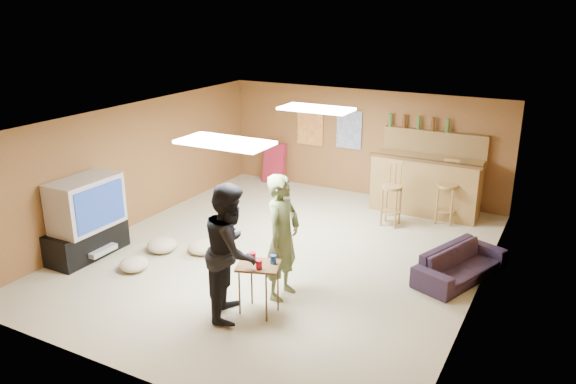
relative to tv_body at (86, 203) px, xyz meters
The scene contains 32 objects.
ground 3.18m from the tv_body, 29.51° to the left, with size 7.00×7.00×0.00m, color tan.
ceiling 3.31m from the tv_body, 29.51° to the left, with size 6.00×7.00×0.02m, color silver.
wall_back 5.66m from the tv_body, 62.08° to the left, with size 6.00×0.02×2.20m, color brown.
wall_front 3.33m from the tv_body, 37.04° to the right, with size 6.00×0.02×2.20m, color brown.
wall_left 1.55m from the tv_body, 103.13° to the left, with size 0.02×7.00×2.20m, color brown.
wall_right 5.85m from the tv_body, 14.87° to the left, with size 0.02×7.00×2.20m, color brown.
tv_stand 0.65m from the tv_body, behind, with size 0.55×1.30×0.50m, color black.
dvd_box 0.76m from the tv_body, ahead, with size 0.35×0.50×0.08m, color #B2B2B7.
tv_body is the anchor object (origin of this frame).
tv_screen 0.31m from the tv_body, ahead, with size 0.02×0.95×0.65m, color navy.
bar_counter 6.09m from the tv_body, 47.00° to the left, with size 2.00×0.60×1.10m, color olive.
bar_lip 5.91m from the tv_body, 45.34° to the left, with size 2.10×0.12×0.05m, color #452D16.
bar_shelf 6.45m from the tv_body, 49.74° to the left, with size 2.00×0.18×0.05m, color olive.
bar_backing 6.44m from the tv_body, 49.85° to the left, with size 2.00×0.14×0.60m, color olive.
poster_left 5.19m from the tv_body, 73.70° to the left, with size 0.60×0.03×0.85m, color #BF3F26.
poster_right 5.51m from the tv_body, 64.65° to the left, with size 0.55×0.03×0.80m, color #334C99.
folding_chair_stack 4.86m from the tv_body, 82.29° to the left, with size 0.50×0.14×0.90m, color maroon.
ceiling_panel_front 2.94m from the tv_body, ahead, with size 1.20×0.60×0.04m, color white.
ceiling_panel_back 3.99m from the tv_body, 45.54° to the left, with size 1.20×0.60×0.04m, color white.
person_olive 3.31m from the tv_body, ahead, with size 0.64×0.42×1.75m, color #556239.
person_black 2.97m from the tv_body, ahead, with size 0.86×0.67×1.77m, color black.
sofa 5.75m from the tv_body, 20.48° to the left, with size 1.59×0.62×0.47m, color black.
tray_table 3.30m from the tv_body, ahead, with size 0.53×0.42×0.69m, color #452D16.
cup_red_near 3.13m from the tv_body, ahead, with size 0.09×0.09×0.12m, color #A80B20.
cup_red_far 3.33m from the tv_body, ahead, with size 0.08×0.08×0.11m, color #A80B20.
cup_blue 3.40m from the tv_body, ahead, with size 0.08×0.08×0.11m, color navy.
bar_stool_left 5.18m from the tv_body, 43.16° to the left, with size 0.42×0.42×1.34m, color olive, non-canonical shape.
bar_stool_right 6.20m from the tv_body, 41.48° to the left, with size 0.35×0.35×1.09m, color olive, non-canonical shape.
cushion_near_tv 1.36m from the tv_body, 37.85° to the left, with size 0.49×0.49×0.22m, color tan.
cushion_mid 1.93m from the tv_body, 32.15° to the left, with size 0.48×0.48×0.21m, color tan.
cushion_far 1.24m from the tv_body, ahead, with size 0.44×0.44×0.20m, color tan.
bottle_row 6.24m from the tv_body, 52.02° to the left, with size 1.20×0.08×0.26m, color #3F7233, non-canonical shape.
Camera 1 is at (3.97, -7.24, 3.84)m, focal length 35.00 mm.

